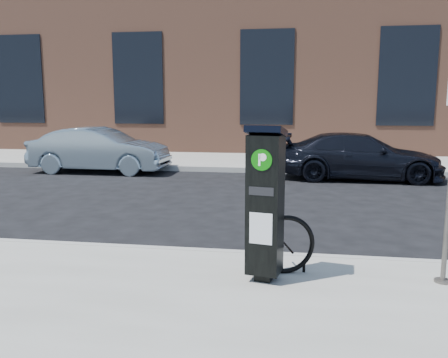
% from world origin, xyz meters
% --- Properties ---
extents(ground, '(120.00, 120.00, 0.00)m').
position_xyz_m(ground, '(0.00, 0.00, 0.00)').
color(ground, black).
rests_on(ground, ground).
extents(sidewalk_far, '(60.00, 12.00, 0.15)m').
position_xyz_m(sidewalk_far, '(0.00, 14.00, 0.07)').
color(sidewalk_far, gray).
rests_on(sidewalk_far, ground).
extents(curb_near, '(60.00, 0.12, 0.16)m').
position_xyz_m(curb_near, '(0.00, -0.02, 0.07)').
color(curb_near, '#9E9B93').
rests_on(curb_near, ground).
extents(curb_far, '(60.00, 0.12, 0.16)m').
position_xyz_m(curb_far, '(0.00, 8.02, 0.07)').
color(curb_far, '#9E9B93').
rests_on(curb_far, ground).
extents(building, '(28.00, 10.05, 8.25)m').
position_xyz_m(building, '(-0.00, 17.00, 4.15)').
color(building, brown).
rests_on(building, ground).
extents(parking_kiosk, '(0.46, 0.42, 1.74)m').
position_xyz_m(parking_kiosk, '(0.88, -0.98, 1.04)').
color(parking_kiosk, black).
rests_on(parking_kiosk, sidewalk_near).
extents(bike_rack, '(0.69, 0.25, 0.70)m').
position_xyz_m(bike_rack, '(1.11, -0.73, 0.49)').
color(bike_rack, black).
rests_on(bike_rack, sidewalk_near).
extents(car_silver, '(4.11, 1.45, 1.35)m').
position_xyz_m(car_silver, '(-4.69, 7.40, 0.68)').
color(car_silver, gray).
rests_on(car_silver, ground).
extents(car_dark, '(4.39, 1.83, 1.27)m').
position_xyz_m(car_dark, '(2.91, 7.28, 0.63)').
color(car_dark, black).
rests_on(car_dark, ground).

